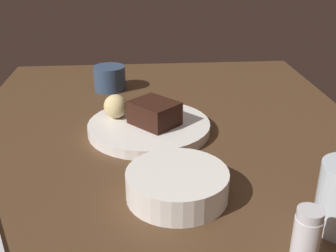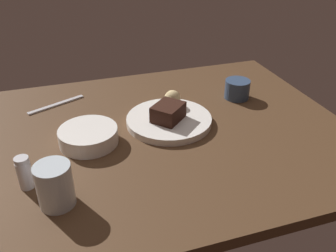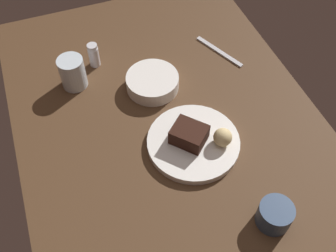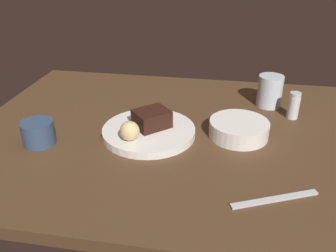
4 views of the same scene
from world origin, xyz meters
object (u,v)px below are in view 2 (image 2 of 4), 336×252
at_px(salt_shaker, 25,173).
at_px(water_glass, 55,185).
at_px(dessert_plate, 169,120).
at_px(chocolate_cake_slice, 168,112).
at_px(bread_roll, 172,98).
at_px(side_bowl, 89,136).
at_px(butter_knife, 56,105).
at_px(coffee_cup, 237,89).

relative_size(salt_shaker, water_glass, 0.81).
relative_size(dessert_plate, chocolate_cake_slice, 2.82).
relative_size(bread_roll, salt_shaker, 0.63).
height_order(dessert_plate, side_bowl, side_bowl).
distance_m(salt_shaker, butter_knife, 0.40).
relative_size(water_glass, side_bowl, 0.63).
xyz_separation_m(dessert_plate, side_bowl, (0.24, 0.04, 0.01)).
bearing_deg(chocolate_cake_slice, butter_knife, -37.33).
height_order(water_glass, side_bowl, water_glass).
bearing_deg(salt_shaker, bread_roll, -150.65).
bearing_deg(salt_shaker, water_glass, 128.86).
distance_m(dessert_plate, coffee_cup, 0.28).
bearing_deg(bread_roll, butter_knife, -24.03).
bearing_deg(chocolate_cake_slice, bread_roll, -116.50).
bearing_deg(chocolate_cake_slice, salt_shaker, 22.60).
relative_size(chocolate_cake_slice, butter_knife, 0.46).
distance_m(chocolate_cake_slice, water_glass, 0.40).
bearing_deg(side_bowl, bread_roll, -159.14).
relative_size(chocolate_cake_slice, side_bowl, 0.56).
height_order(chocolate_cake_slice, bread_roll, bread_roll).
height_order(salt_shaker, butter_knife, salt_shaker).
height_order(coffee_cup, butter_knife, coffee_cup).
distance_m(bread_roll, side_bowl, 0.29).
bearing_deg(water_glass, butter_knife, -92.62).
height_order(bread_roll, butter_knife, bread_roll).
xyz_separation_m(coffee_cup, butter_knife, (0.58, -0.13, -0.03)).
xyz_separation_m(bread_roll, side_bowl, (0.27, 0.10, -0.02)).
height_order(dessert_plate, bread_roll, bread_roll).
bearing_deg(dessert_plate, bread_roll, -116.04).
distance_m(dessert_plate, butter_knife, 0.38).
bearing_deg(bread_roll, water_glass, 41.12).
bearing_deg(chocolate_cake_slice, dessert_plate, -119.21).
distance_m(salt_shaker, coffee_cup, 0.71).
bearing_deg(water_glass, coffee_cup, -150.22).
relative_size(side_bowl, butter_knife, 0.83).
bearing_deg(coffee_cup, water_glass, 29.78).
xyz_separation_m(dessert_plate, chocolate_cake_slice, (0.01, 0.01, 0.03)).
distance_m(chocolate_cake_slice, bread_roll, 0.09).
bearing_deg(dessert_plate, side_bowl, 8.52).
distance_m(chocolate_cake_slice, butter_knife, 0.38).
xyz_separation_m(salt_shaker, butter_knife, (-0.08, -0.39, -0.04)).
distance_m(chocolate_cake_slice, coffee_cup, 0.29).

